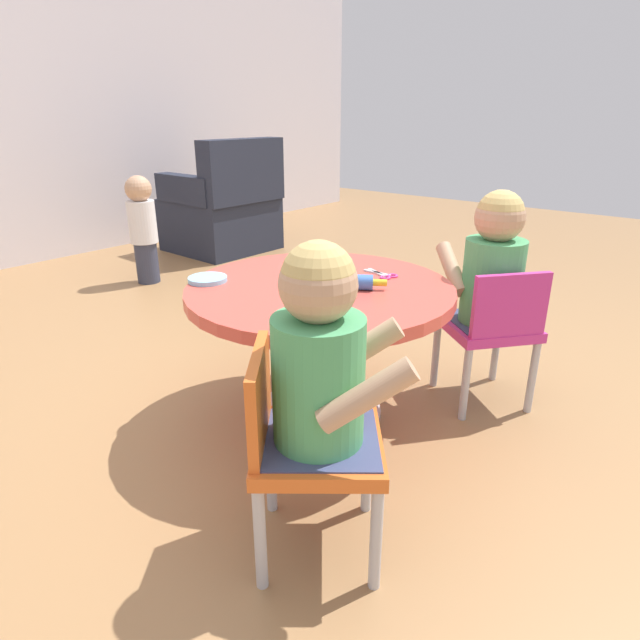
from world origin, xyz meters
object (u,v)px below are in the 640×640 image
at_px(craft_table, 320,318).
at_px(seated_child_left, 321,355).
at_px(seated_child_right, 493,264).
at_px(craft_scissors, 384,275).
at_px(armchair_dark, 224,211).
at_px(child_chair_left, 304,442).
at_px(toddler_standing, 143,227).
at_px(child_chair_right, 491,328).
at_px(rolling_pin, 351,282).

bearing_deg(craft_table, seated_child_left, -140.77).
distance_m(seated_child_right, craft_scissors, 0.39).
height_order(craft_table, seated_child_left, seated_child_left).
bearing_deg(armchair_dark, craft_table, -124.21).
bearing_deg(seated_child_right, armchair_dark, 69.05).
distance_m(seated_child_right, armchair_dark, 2.73).
distance_m(child_chair_left, seated_child_right, 1.02).
xyz_separation_m(seated_child_left, armchair_dark, (1.94, 2.54, -0.22)).
bearing_deg(seated_child_right, toddler_standing, 87.99).
distance_m(craft_table, seated_child_right, 0.64).
relative_size(seated_child_left, armchair_dark, 0.60).
distance_m(child_chair_right, armchair_dark, 2.76).
relative_size(seated_child_right, armchair_dark, 0.60).
bearing_deg(child_chair_right, craft_table, 137.63).
relative_size(seated_child_left, child_chair_right, 0.95).
relative_size(armchair_dark, rolling_pin, 4.18).
bearing_deg(child_chair_left, armchair_dark, 51.90).
height_order(child_chair_right, craft_scissors, child_chair_right).
bearing_deg(armchair_dark, seated_child_right, -110.95).
distance_m(craft_table, rolling_pin, 0.18).
relative_size(craft_table, seated_child_right, 1.75).
xyz_separation_m(seated_child_right, rolling_pin, (-0.46, 0.29, -0.01)).
bearing_deg(craft_table, rolling_pin, -73.91).
distance_m(craft_table, toddler_standing, 1.97).
height_order(craft_table, rolling_pin, rolling_pin).
height_order(seated_child_right, armchair_dark, armchair_dark).
bearing_deg(rolling_pin, seated_child_left, -150.55).
xyz_separation_m(craft_table, seated_child_left, (-0.48, -0.40, 0.15)).
relative_size(craft_table, craft_scissors, 6.34).
bearing_deg(toddler_standing, craft_scissors, -99.73).
relative_size(child_chair_left, seated_child_left, 1.05).
bearing_deg(child_chair_left, child_chair_right, -3.40).
distance_m(armchair_dark, rolling_pin, 2.68).
bearing_deg(seated_child_right, craft_scissors, 132.34).
xyz_separation_m(armchair_dark, rolling_pin, (-1.43, -2.25, 0.21)).
relative_size(seated_child_left, craft_scissors, 3.63).
xyz_separation_m(craft_table, rolling_pin, (0.03, -0.10, 0.14)).
relative_size(armchair_dark, toddler_standing, 1.26).
xyz_separation_m(child_chair_left, armchair_dark, (1.97, 2.51, 0.00)).
bearing_deg(child_chair_right, rolling_pin, 143.74).
xyz_separation_m(child_chair_left, toddler_standing, (1.08, 2.25, 0.05)).
distance_m(craft_table, seated_child_left, 0.64).
height_order(craft_table, child_chair_left, child_chair_left).
distance_m(toddler_standing, rolling_pin, 2.07).
xyz_separation_m(toddler_standing, rolling_pin, (-0.54, -1.99, 0.16)).
relative_size(seated_child_right, craft_scissors, 3.63).
bearing_deg(seated_child_left, rolling_pin, 29.45).
bearing_deg(armchair_dark, rolling_pin, -122.41).
bearing_deg(child_chair_right, toddler_standing, 87.40).
bearing_deg(seated_child_left, craft_scissors, 22.32).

